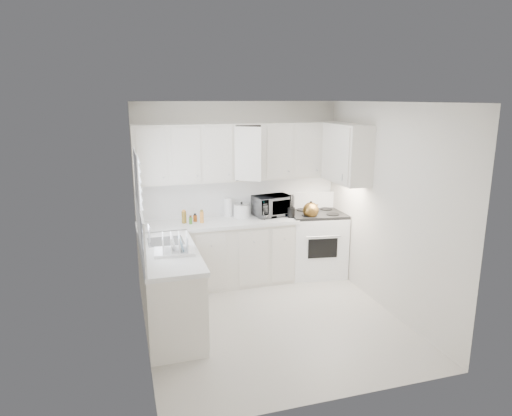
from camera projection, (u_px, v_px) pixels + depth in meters
name	position (u px, v px, depth m)	size (l,w,h in m)	color
floor	(272.00, 320.00, 5.60)	(3.20, 3.20, 0.00)	#BBB4AB
ceiling	(274.00, 102.00, 4.99)	(3.20, 3.20, 0.00)	white
wall_back	(239.00, 191.00, 6.78)	(3.00, 3.00, 0.00)	beige
wall_front	(336.00, 264.00, 3.80)	(3.00, 3.00, 0.00)	beige
wall_left	(140.00, 228.00, 4.87)	(3.20, 3.20, 0.00)	beige
wall_right	(387.00, 209.00, 5.71)	(3.20, 3.20, 0.00)	beige
window_blinds	(139.00, 198.00, 5.14)	(0.06, 0.96, 1.06)	white
lower_cabinets_back	(218.00, 254.00, 6.59)	(2.22, 0.60, 0.90)	beige
lower_cabinets_left	(170.00, 291.00, 5.34)	(0.60, 1.60, 0.90)	beige
countertop_back	(218.00, 223.00, 6.47)	(2.24, 0.64, 0.05)	silver
countertop_left	(169.00, 252.00, 5.23)	(0.64, 1.62, 0.05)	silver
backsplash_back	(239.00, 196.00, 6.79)	(2.98, 0.02, 0.55)	silver
backsplash_left	(141.00, 229.00, 5.08)	(0.02, 1.60, 0.55)	silver
upper_cabinets_back	(241.00, 180.00, 6.58)	(3.00, 0.33, 0.80)	beige
upper_cabinets_right	(345.00, 182.00, 6.38)	(0.33, 0.90, 0.80)	beige
sink	(165.00, 232.00, 5.52)	(0.42, 0.38, 0.30)	gray
stove	(317.00, 235.00, 6.94)	(0.81, 0.66, 1.24)	white
tea_kettle	(311.00, 209.00, 6.64)	(0.29, 0.25, 0.27)	olive
frying_pan	(324.00, 210.00, 7.06)	(0.24, 0.40, 0.04)	black
microwave	(272.00, 204.00, 6.73)	(0.54, 0.30, 0.36)	gray
rice_cooker	(242.00, 210.00, 6.65)	(0.23, 0.23, 0.23)	white
paper_towel	(228.00, 207.00, 6.70)	(0.12, 0.12, 0.27)	white
utensil_crock	(291.00, 206.00, 6.62)	(0.12, 0.12, 0.35)	black
dish_rack	(174.00, 243.00, 5.11)	(0.45, 0.34, 0.25)	white
spice_left_0	(184.00, 217.00, 6.44)	(0.06, 0.06, 0.13)	olive
spice_left_1	(190.00, 218.00, 6.38)	(0.06, 0.06, 0.13)	#3E7125
spice_left_2	(194.00, 216.00, 6.48)	(0.06, 0.06, 0.13)	#A54C16
spice_left_3	(200.00, 217.00, 6.42)	(0.06, 0.06, 0.13)	orange
sauce_right_0	(278.00, 207.00, 6.87)	(0.06, 0.06, 0.19)	#A54C16
sauce_right_1	(283.00, 208.00, 6.83)	(0.06, 0.06, 0.19)	orange
sauce_right_2	(285.00, 207.00, 6.90)	(0.06, 0.06, 0.19)	#522F17
sauce_right_3	(290.00, 207.00, 6.86)	(0.06, 0.06, 0.19)	black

